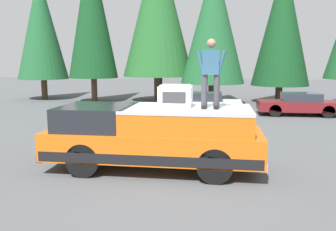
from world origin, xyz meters
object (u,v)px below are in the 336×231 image
at_px(pickup_truck, 154,136).
at_px(person_on_truck_bed, 211,72).
at_px(parked_car_white, 202,103).
at_px(compressor_unit, 176,96).
at_px(parked_car_maroon, 299,104).

xyz_separation_m(pickup_truck, person_on_truck_bed, (-0.14, -1.44, 1.68)).
bearing_deg(pickup_truck, parked_car_white, -4.64).
bearing_deg(parked_car_white, compressor_unit, 178.56).
bearing_deg(person_on_truck_bed, compressor_unit, 71.53).
distance_m(compressor_unit, parked_car_maroon, 11.22).
bearing_deg(parked_car_maroon, person_on_truck_bed, 156.94).
relative_size(parked_car_maroon, parked_car_white, 1.00).
distance_m(compressor_unit, parked_car_white, 9.51).
height_order(pickup_truck, parked_car_maroon, pickup_truck).
relative_size(pickup_truck, parked_car_white, 1.35).
bearing_deg(parked_car_white, parked_car_maroon, -84.97).
height_order(compressor_unit, parked_car_maroon, compressor_unit).
height_order(person_on_truck_bed, parked_car_white, person_on_truck_bed).
bearing_deg(pickup_truck, person_on_truck_bed, -95.55).
bearing_deg(parked_car_maroon, pickup_truck, 150.09).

